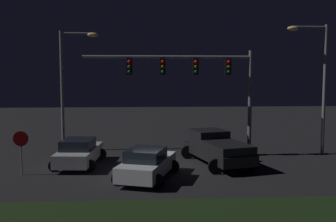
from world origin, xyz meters
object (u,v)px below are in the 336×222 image
object	(u,v)px
traffic_signal_gantry	(196,75)
street_lamp_left	(70,76)
stop_sign	(21,144)
car_sedan	(79,152)
street_lamp_right	(317,73)
pickup_truck	(216,146)
car_sedan_far	(147,164)

from	to	relation	value
traffic_signal_gantry	street_lamp_left	world-z (taller)	street_lamp_left
traffic_signal_gantry	stop_sign	size ratio (longest dim) A/B	4.63
car_sedan	street_lamp_left	xyz separation A→B (m)	(-1.26, 4.47, 4.23)
street_lamp_right	traffic_signal_gantry	bearing A→B (deg)	-179.22
pickup_truck	street_lamp_left	bearing A→B (deg)	47.99
car_sedan	stop_sign	bearing A→B (deg)	132.08
stop_sign	street_lamp_right	bearing A→B (deg)	13.77
stop_sign	car_sedan	bearing A→B (deg)	37.40
traffic_signal_gantry	stop_sign	world-z (taller)	traffic_signal_gantry
traffic_signal_gantry	stop_sign	distance (m)	10.73
street_lamp_left	street_lamp_right	xyz separation A→B (m)	(15.64, -2.26, 0.14)
car_sedan	street_lamp_right	distance (m)	15.19
traffic_signal_gantry	street_lamp_left	distance (m)	8.39
pickup_truck	car_sedan_far	distance (m)	4.93
car_sedan	street_lamp_right	size ratio (longest dim) A/B	0.56
street_lamp_right	stop_sign	world-z (taller)	street_lamp_right
car_sedan_far	stop_sign	xyz separation A→B (m)	(-6.27, 1.10, 0.82)
pickup_truck	traffic_signal_gantry	distance (m)	4.66
stop_sign	traffic_signal_gantry	bearing A→B (deg)	23.46
traffic_signal_gantry	pickup_truck	bearing A→B (deg)	-67.86
pickup_truck	stop_sign	distance (m)	10.38
traffic_signal_gantry	car_sedan	bearing A→B (deg)	-162.73
car_sedan	traffic_signal_gantry	xyz separation A→B (m)	(6.78, 2.11, 4.29)
street_lamp_right	street_lamp_left	bearing A→B (deg)	171.77
car_sedan	car_sedan_far	xyz separation A→B (m)	(3.74, -3.04, 0.00)
car_sedan_far	traffic_signal_gantry	size ratio (longest dim) A/B	0.46
pickup_truck	traffic_signal_gantry	world-z (taller)	traffic_signal_gantry
pickup_truck	traffic_signal_gantry	xyz separation A→B (m)	(-0.88, 2.17, 4.03)
pickup_truck	car_sedan	size ratio (longest dim) A/B	1.27
car_sedan_far	street_lamp_left	bearing A→B (deg)	51.47
car_sedan_far	street_lamp_right	bearing A→B (deg)	-45.96
pickup_truck	stop_sign	world-z (taller)	stop_sign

